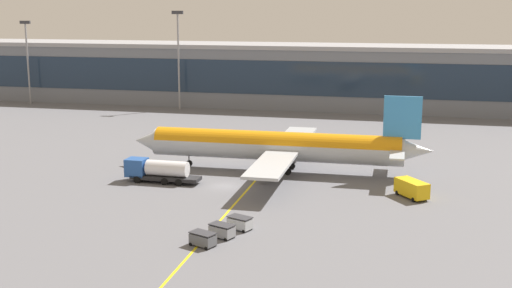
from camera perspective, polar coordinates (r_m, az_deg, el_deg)
ground_plane at (r=91.08m, az=-2.70°, el=-3.68°), size 700.00×700.00×0.00m
apron_lead_in_line at (r=92.08m, az=-0.31°, el=-3.50°), size 1.35×80.00×0.01m
terminal_building at (r=168.55m, az=-1.55°, el=6.12°), size 208.83×18.97×15.48m
main_airliner at (r=98.29m, az=1.84°, el=-0.17°), size 45.61×36.07×11.99m
fuel_tanker at (r=93.64m, az=-8.55°, el=-2.27°), size 10.83×2.82×3.25m
crew_van at (r=87.66m, az=13.36°, el=-3.72°), size 4.68×5.26×2.30m
baggage_cart_0 at (r=68.70m, az=-4.65°, el=-8.22°), size 3.03×2.42×1.48m
baggage_cart_1 at (r=71.02m, az=-2.97°, el=-7.52°), size 3.03×2.42×1.48m
baggage_cart_2 at (r=73.41m, az=-1.41°, el=-6.86°), size 3.03×2.42×1.48m
apron_light_mast_0 at (r=160.24m, az=-6.77°, el=7.93°), size 2.80×0.50×23.65m
apron_light_mast_1 at (r=178.67m, az=-19.28°, el=7.33°), size 2.80×0.50×21.14m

